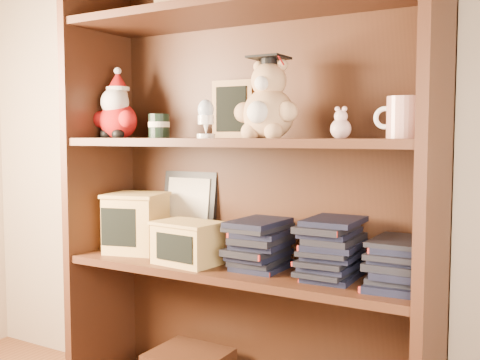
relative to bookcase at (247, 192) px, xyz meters
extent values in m
cube|color=tan|center=(0.10, 0.14, 0.47)|extent=(3.00, 0.04, 2.50)
cube|color=#3E2011|center=(-0.58, -0.05, 0.02)|extent=(0.03, 0.35, 1.60)
cube|color=#3E2011|center=(0.59, -0.05, 0.02)|extent=(0.03, 0.35, 1.60)
cube|color=#3A1D0F|center=(0.00, 0.11, 0.02)|extent=(1.20, 0.02, 1.60)
cube|color=#3E2011|center=(0.00, -0.05, 0.56)|extent=(1.14, 0.33, 0.02)
cube|color=#3E2011|center=(0.00, -0.05, -0.24)|extent=(1.14, 0.33, 0.02)
cube|color=#3E2011|center=(0.00, -0.05, 0.16)|extent=(1.14, 0.33, 0.02)
sphere|color=#A50F0F|center=(-0.49, -0.05, 0.23)|extent=(0.13, 0.13, 0.13)
sphere|color=#A50F0F|center=(-0.55, -0.07, 0.24)|extent=(0.06, 0.06, 0.06)
sphere|color=#A50F0F|center=(-0.43, -0.07, 0.24)|extent=(0.06, 0.06, 0.06)
sphere|color=black|center=(-0.52, -0.08, 0.18)|extent=(0.04, 0.04, 0.04)
sphere|color=black|center=(-0.47, -0.08, 0.18)|extent=(0.04, 0.04, 0.04)
sphere|color=white|center=(-0.49, -0.07, 0.30)|extent=(0.10, 0.10, 0.10)
sphere|color=#D8B293|center=(-0.49, -0.05, 0.32)|extent=(0.07, 0.07, 0.07)
cone|color=#A50F0F|center=(-0.49, -0.05, 0.37)|extent=(0.08, 0.08, 0.07)
sphere|color=white|center=(-0.49, -0.05, 0.41)|extent=(0.03, 0.03, 0.03)
cylinder|color=white|center=(-0.49, -0.05, 0.34)|extent=(0.08, 0.08, 0.01)
cylinder|color=black|center=(-0.31, -0.05, 0.21)|extent=(0.07, 0.07, 0.08)
cylinder|color=beige|center=(-0.31, -0.05, 0.22)|extent=(0.07, 0.07, 0.02)
cube|color=#9E7547|center=(-0.09, 0.06, 0.27)|extent=(0.15, 0.03, 0.19)
cube|color=black|center=(-0.09, 0.05, 0.27)|extent=(0.11, 0.01, 0.15)
cube|color=#9E7547|center=(-0.09, 0.10, 0.19)|extent=(0.07, 0.07, 0.01)
cylinder|color=white|center=(-0.07, -0.13, 0.18)|extent=(0.06, 0.06, 0.01)
cone|color=white|center=(-0.07, -0.13, 0.20)|extent=(0.02, 0.02, 0.04)
cylinder|color=white|center=(-0.07, -0.13, 0.23)|extent=(0.05, 0.05, 0.03)
ellipsoid|color=silver|center=(-0.07, -0.13, 0.26)|extent=(0.05, 0.05, 0.06)
sphere|color=tan|center=(0.10, -0.05, 0.24)|extent=(0.15, 0.15, 0.15)
sphere|color=white|center=(0.10, -0.12, 0.25)|extent=(0.07, 0.07, 0.07)
sphere|color=tan|center=(0.03, -0.07, 0.25)|extent=(0.06, 0.06, 0.06)
sphere|color=tan|center=(0.17, -0.07, 0.25)|extent=(0.06, 0.06, 0.06)
sphere|color=tan|center=(0.06, -0.09, 0.19)|extent=(0.06, 0.06, 0.06)
sphere|color=tan|center=(0.14, -0.09, 0.19)|extent=(0.06, 0.06, 0.06)
sphere|color=tan|center=(0.10, -0.05, 0.34)|extent=(0.11, 0.11, 0.11)
sphere|color=white|center=(0.10, -0.09, 0.33)|extent=(0.04, 0.04, 0.04)
sphere|color=tan|center=(0.06, -0.04, 0.39)|extent=(0.04, 0.04, 0.04)
sphere|color=tan|center=(0.14, -0.04, 0.39)|extent=(0.04, 0.04, 0.04)
cylinder|color=black|center=(0.10, -0.05, 0.40)|extent=(0.05, 0.05, 0.02)
cube|color=black|center=(0.10, -0.05, 0.41)|extent=(0.11, 0.11, 0.01)
cylinder|color=#A50F0F|center=(0.15, -0.07, 0.40)|extent=(0.00, 0.05, 0.03)
sphere|color=#D4A9A4|center=(0.33, -0.05, 0.20)|extent=(0.06, 0.06, 0.06)
sphere|color=#D4A9A4|center=(0.33, -0.05, 0.23)|extent=(0.04, 0.04, 0.04)
sphere|color=#D4A9A4|center=(0.32, -0.05, 0.25)|extent=(0.01, 0.01, 0.01)
sphere|color=#D4A9A4|center=(0.34, -0.05, 0.25)|extent=(0.01, 0.01, 0.01)
cylinder|color=silver|center=(0.50, -0.05, 0.23)|extent=(0.09, 0.09, 0.11)
torus|color=white|center=(0.45, -0.05, 0.23)|extent=(0.06, 0.01, 0.06)
cube|color=black|center=(-0.29, 0.09, -0.09)|extent=(0.22, 0.06, 0.28)
cube|color=beige|center=(-0.29, 0.08, -0.09)|extent=(0.18, 0.04, 0.23)
cube|color=tan|center=(-0.42, -0.05, -0.13)|extent=(0.22, 0.22, 0.20)
cube|color=black|center=(-0.42, -0.14, -0.13)|extent=(0.13, 0.04, 0.13)
cube|color=tan|center=(-0.42, -0.05, -0.03)|extent=(0.23, 0.23, 0.01)
cube|color=tan|center=(-0.15, -0.12, -0.16)|extent=(0.21, 0.16, 0.13)
cube|color=black|center=(-0.15, -0.19, -0.16)|extent=(0.15, 0.02, 0.08)
cube|color=tan|center=(-0.15, -0.12, -0.10)|extent=(0.22, 0.17, 0.01)
cube|color=black|center=(0.08, -0.05, -0.22)|extent=(0.14, 0.20, 0.02)
cube|color=black|center=(0.08, -0.05, -0.20)|extent=(0.14, 0.20, 0.02)
cube|color=black|center=(0.08, -0.05, -0.19)|extent=(0.14, 0.20, 0.02)
cube|color=black|center=(0.08, -0.05, -0.17)|extent=(0.14, 0.20, 0.02)
cube|color=black|center=(0.08, -0.05, -0.16)|extent=(0.14, 0.20, 0.02)
cube|color=black|center=(0.08, -0.05, -0.14)|extent=(0.14, 0.20, 0.02)
cube|color=black|center=(0.08, -0.05, -0.12)|extent=(0.14, 0.20, 0.02)
cube|color=black|center=(0.08, -0.05, -0.11)|extent=(0.14, 0.20, 0.02)
cube|color=black|center=(0.08, -0.05, -0.09)|extent=(0.14, 0.20, 0.02)
cube|color=black|center=(0.31, -0.05, -0.22)|extent=(0.14, 0.20, 0.02)
cube|color=black|center=(0.31, -0.05, -0.20)|extent=(0.14, 0.20, 0.02)
cube|color=black|center=(0.31, -0.05, -0.19)|extent=(0.14, 0.20, 0.02)
cube|color=black|center=(0.31, -0.05, -0.17)|extent=(0.14, 0.20, 0.02)
cube|color=black|center=(0.31, -0.05, -0.16)|extent=(0.14, 0.20, 0.02)
cube|color=black|center=(0.31, -0.05, -0.14)|extent=(0.14, 0.20, 0.02)
cube|color=black|center=(0.31, -0.05, -0.12)|extent=(0.14, 0.20, 0.02)
cube|color=black|center=(0.31, -0.05, -0.11)|extent=(0.14, 0.20, 0.02)
cube|color=black|center=(0.31, -0.05, -0.09)|extent=(0.14, 0.20, 0.02)
cube|color=black|center=(0.31, -0.05, -0.08)|extent=(0.14, 0.20, 0.02)
cube|color=black|center=(0.31, -0.05, -0.06)|extent=(0.14, 0.20, 0.02)
cube|color=black|center=(0.50, -0.05, -0.22)|extent=(0.14, 0.20, 0.02)
cube|color=black|center=(0.50, -0.05, -0.20)|extent=(0.14, 0.20, 0.02)
cube|color=black|center=(0.50, -0.05, -0.19)|extent=(0.14, 0.20, 0.02)
cube|color=black|center=(0.50, -0.05, -0.17)|extent=(0.14, 0.20, 0.02)
cube|color=black|center=(0.50, -0.05, -0.16)|extent=(0.14, 0.20, 0.02)
cube|color=black|center=(0.50, -0.05, -0.14)|extent=(0.14, 0.20, 0.02)
cube|color=black|center=(0.50, -0.05, -0.12)|extent=(0.14, 0.20, 0.02)
cube|color=black|center=(0.50, -0.05, -0.11)|extent=(0.14, 0.20, 0.02)
camera|label=1|loc=(0.88, -1.55, 0.18)|focal=42.00mm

